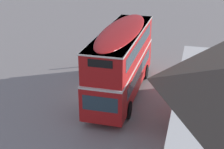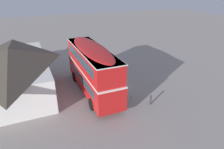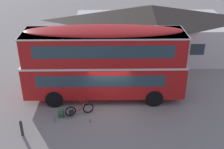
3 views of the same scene
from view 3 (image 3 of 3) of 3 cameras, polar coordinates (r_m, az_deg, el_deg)
The scene contains 8 objects.
ground_plane at distance 18.37m, azimuth -0.56°, elevation -6.23°, with size 120.00×120.00×0.00m, color gray.
double_decker_bus at distance 18.10m, azimuth -1.57°, elevation 2.80°, with size 10.18×2.70×4.79m.
touring_bicycle at distance 17.45m, azimuth -6.70°, elevation -6.99°, with size 1.71×0.78×1.04m.
backpack_on_ground at distance 17.46m, azimuth -10.13°, elevation -7.56°, with size 0.33×0.33×0.56m.
water_bottle_green_metal at distance 17.21m, azimuth -11.36°, elevation -8.98°, with size 0.07×0.07×0.26m.
water_bottle_red_squeeze at distance 16.90m, azimuth -4.36°, elevation -9.27°, with size 0.07×0.07×0.22m.
pub_building at distance 25.36m, azimuth 7.63°, elevation 8.87°, with size 13.45×7.18×4.36m.
kerb_bollard at distance 16.46m, azimuth -17.61°, elevation -10.11°, with size 0.16×0.16×0.97m.
Camera 3 is at (0.03, -15.30, 10.17)m, focal length 45.83 mm.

